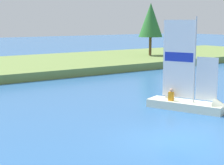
% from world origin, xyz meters
% --- Properties ---
extents(ground_plane, '(200.00, 200.00, 0.00)m').
position_xyz_m(ground_plane, '(0.00, 0.00, 0.00)').
color(ground_plane, '#2D609E').
extents(shoreline_tree_centre, '(2.93, 2.93, 6.37)m').
position_xyz_m(shoreline_tree_centre, '(19.49, 24.21, 5.03)').
color(shoreline_tree_centre, brown).
rests_on(shoreline_tree_centre, shore_bank).
extents(sailboat, '(3.00, 5.01, 5.57)m').
position_xyz_m(sailboat, '(4.72, 2.97, 0.44)').
color(sailboat, silver).
rests_on(sailboat, ground).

